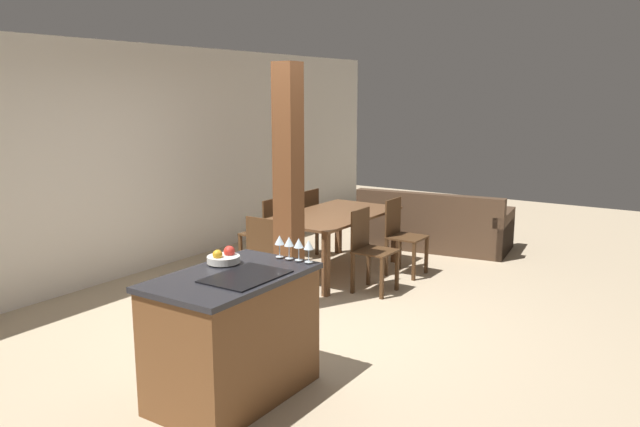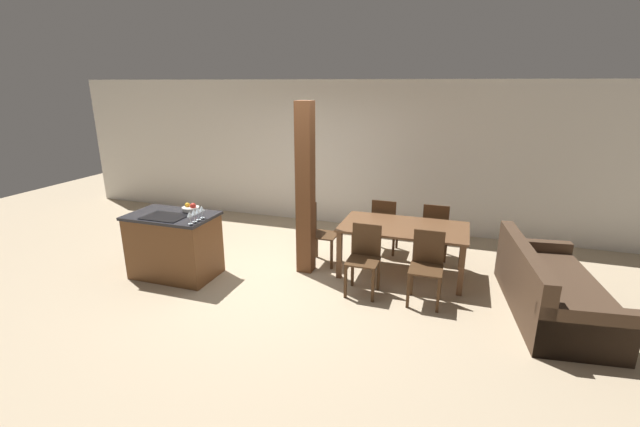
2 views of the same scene
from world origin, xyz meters
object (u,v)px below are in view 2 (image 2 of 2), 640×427
at_px(dining_table, 403,232).
at_px(dining_chair_head_end, 319,233).
at_px(wine_glass_middle, 194,212).
at_px(couch, 550,291).
at_px(timber_post, 305,190).
at_px(fruit_bowl, 191,208).
at_px(dining_chair_near_left, 364,258).
at_px(dining_chair_near_right, 427,266).
at_px(kitchen_island, 174,245).
at_px(wine_glass_end, 202,209).
at_px(dining_chair_far_left, 384,224).
at_px(dining_chair_far_right, 435,229).
at_px(wine_glass_far, 198,211).
at_px(wine_glass_near, 190,214).

distance_m(dining_table, dining_chair_head_end, 1.26).
distance_m(wine_glass_middle, couch, 4.48).
bearing_deg(timber_post, fruit_bowl, -160.96).
relative_size(dining_chair_near_left, dining_chair_near_right, 1.00).
bearing_deg(kitchen_island, fruit_bowl, 52.27).
distance_m(wine_glass_end, dining_chair_far_left, 2.86).
distance_m(fruit_bowl, dining_chair_near_right, 3.30).
xyz_separation_m(kitchen_island, dining_chair_far_right, (3.44, 1.79, 0.02)).
distance_m(dining_table, timber_post, 1.50).
xyz_separation_m(wine_glass_far, couch, (4.35, 0.67, -0.77)).
xyz_separation_m(fruit_bowl, dining_chair_near_left, (2.48, 0.14, -0.48)).
bearing_deg(wine_glass_far, dining_chair_head_end, 43.09).
bearing_deg(couch, dining_chair_near_left, 87.45).
relative_size(fruit_bowl, dining_chair_near_right, 0.27).
relative_size(wine_glass_near, timber_post, 0.07).
bearing_deg(dining_chair_head_end, timber_post, 163.95).
height_order(wine_glass_far, dining_chair_far_right, wine_glass_far).
height_order(dining_chair_near_left, dining_chair_near_right, same).
distance_m(dining_chair_head_end, couch, 3.12).
xyz_separation_m(dining_table, dining_chair_head_end, (-1.25, 0.00, -0.15)).
bearing_deg(couch, wine_glass_far, 91.28).
xyz_separation_m(fruit_bowl, dining_table, (2.87, 0.86, -0.32)).
height_order(wine_glass_near, dining_chair_far_right, wine_glass_near).
relative_size(fruit_bowl, dining_chair_near_left, 0.27).
height_order(wine_glass_middle, timber_post, timber_post).
distance_m(kitchen_island, wine_glass_far, 0.79).
bearing_deg(wine_glass_middle, dining_table, 26.92).
xyz_separation_m(wine_glass_near, dining_table, (2.52, 1.37, -0.41)).
relative_size(wine_glass_middle, dining_table, 0.10).
relative_size(wine_glass_near, dining_chair_near_left, 0.19).
relative_size(fruit_bowl, dining_chair_head_end, 0.27).
distance_m(kitchen_island, dining_chair_head_end, 2.09).
distance_m(wine_glass_near, wine_glass_middle, 0.09).
height_order(dining_chair_head_end, timber_post, timber_post).
relative_size(wine_glass_end, dining_chair_near_right, 0.19).
height_order(dining_table, dining_chair_near_right, dining_chair_near_right).
height_order(wine_glass_far, dining_chair_near_right, wine_glass_far).
height_order(wine_glass_far, dining_chair_head_end, wine_glass_far).
bearing_deg(dining_chair_near_left, wine_glass_middle, -165.12).
relative_size(wine_glass_far, dining_chair_far_left, 0.19).
bearing_deg(dining_chair_near_left, dining_chair_far_left, 90.00).
height_order(wine_glass_end, timber_post, timber_post).
height_order(fruit_bowl, dining_chair_near_right, fruit_bowl).
xyz_separation_m(dining_chair_head_end, couch, (3.07, -0.53, -0.21)).
height_order(wine_glass_far, dining_table, wine_glass_far).
relative_size(dining_table, dining_chair_head_end, 1.95).
xyz_separation_m(kitchen_island, wine_glass_middle, (0.52, -0.20, 0.59)).
bearing_deg(dining_chair_near_right, dining_chair_near_left, 180.00).
bearing_deg(timber_post, dining_chair_near_left, -22.13).
bearing_deg(dining_chair_near_left, couch, 4.88).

